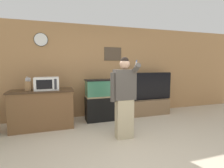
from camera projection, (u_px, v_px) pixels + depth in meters
ground_plane at (134, 155)px, 2.88m from camera, size 18.00×18.00×0.00m
wall_back_paneled at (98, 71)px, 5.09m from camera, size 10.00×0.08×2.60m
counter_island at (43, 109)px, 4.08m from camera, size 1.41×0.61×0.91m
microwave at (47, 84)px, 4.03m from camera, size 0.53×0.37×0.29m
knife_block at (28, 86)px, 3.90m from camera, size 0.12×0.12×0.32m
aquarium_on_stand at (101, 100)px, 4.66m from camera, size 0.83×0.41×1.10m
tv_on_stand at (147, 102)px, 5.20m from camera, size 1.57×0.40×1.26m
person_standing at (124, 97)px, 3.48m from camera, size 0.52×0.39×1.64m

